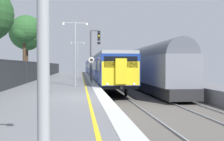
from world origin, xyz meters
TOP-DOWN VIEW (x-y plane):
  - ground at (2.64, 0.00)m, footprint 17.40×110.00m
  - commuter_train_at_platform at (2.10, 36.28)m, footprint 2.83×61.64m
  - freight_train_adjacent_track at (6.10, 18.54)m, footprint 2.60×29.94m
  - signal_gantry at (0.61, 15.74)m, footprint 1.10×0.24m
  - speed_limit_sign at (0.25, 11.32)m, footprint 0.59×0.08m
  - platform_lamp_mid at (-1.14, 8.16)m, footprint 2.00×0.20m
  - platform_lamp_far at (-1.14, 27.22)m, footprint 2.00×0.20m
  - background_tree_centre at (-7.88, 25.25)m, footprint 4.64×4.64m
  - background_tree_right at (-7.25, 19.66)m, footprint 3.13×3.14m

SIDE VIEW (x-z plane):
  - ground at x=2.64m, z-range -1.21..0.00m
  - commuter_train_at_platform at x=2.10m, z-range -0.64..3.17m
  - freight_train_adjacent_track at x=6.10m, z-range -0.79..3.67m
  - speed_limit_sign at x=0.25m, z-range 0.34..2.70m
  - platform_lamp_mid at x=-1.14m, z-range 0.49..5.46m
  - platform_lamp_far at x=-1.14m, z-range 0.49..5.47m
  - signal_gantry at x=0.61m, z-range 0.65..5.93m
  - background_tree_right at x=-7.25m, z-range 1.92..9.19m
  - background_tree_centre at x=-7.88m, z-range 1.64..9.97m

